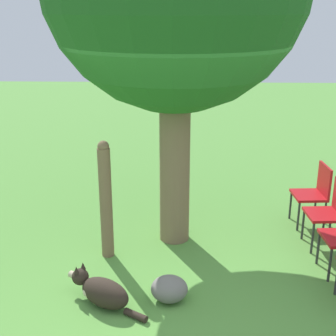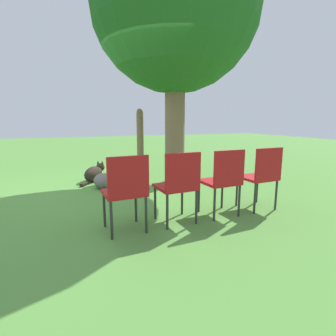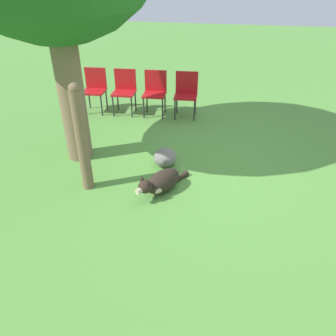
# 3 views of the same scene
# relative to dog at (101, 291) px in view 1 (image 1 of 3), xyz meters

# --- Properties ---
(ground_plane) EXTENTS (30.00, 30.00, 0.00)m
(ground_plane) POSITION_rel_dog_xyz_m (0.83, -0.06, -0.15)
(ground_plane) COLOR #56933D
(dog) EXTENTS (0.88, 0.59, 0.37)m
(dog) POSITION_rel_dog_xyz_m (0.00, 0.00, 0.00)
(dog) COLOR #2D231C
(dog) RESTS_ON ground_plane
(fence_post) EXTENTS (0.15, 0.15, 1.46)m
(fence_post) POSITION_rel_dog_xyz_m (-0.09, 1.00, 0.59)
(fence_post) COLOR brown
(fence_post) RESTS_ON ground_plane
(red_chair_2) EXTENTS (0.45, 0.47, 0.87)m
(red_chair_2) POSITION_rel_dog_xyz_m (2.67, 1.33, 0.35)
(red_chair_2) COLOR #B21419
(red_chair_2) RESTS_ON ground_plane
(red_chair_3) EXTENTS (0.45, 0.47, 0.87)m
(red_chair_3) POSITION_rel_dog_xyz_m (2.64, 1.95, 0.35)
(red_chair_3) COLOR #B21419
(red_chair_3) RESTS_ON ground_plane
(garden_rock) EXTENTS (0.38, 0.34, 0.27)m
(garden_rock) POSITION_rel_dog_xyz_m (0.69, 0.08, -0.01)
(garden_rock) COLOR slate
(garden_rock) RESTS_ON ground_plane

